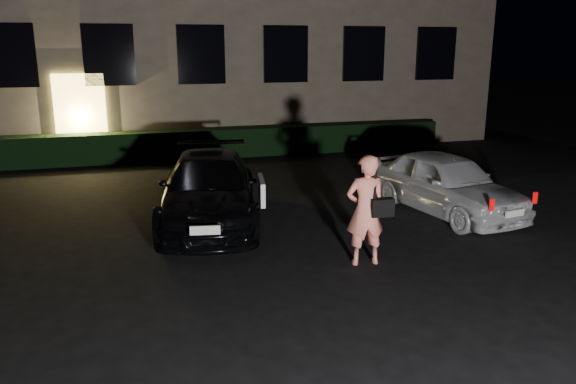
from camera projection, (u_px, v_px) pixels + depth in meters
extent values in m
plane|color=black|center=(327.00, 310.00, 7.14)|extent=(80.00, 80.00, 0.00)
cube|color=#FFDD5D|center=(81.00, 118.00, 16.04)|extent=(1.40, 0.10, 2.50)
cube|color=black|center=(8.00, 56.00, 15.14)|extent=(1.40, 0.10, 1.70)
cube|color=black|center=(109.00, 55.00, 15.84)|extent=(1.40, 0.10, 1.70)
cube|color=black|center=(201.00, 55.00, 16.54)|extent=(1.40, 0.10, 1.70)
cube|color=black|center=(286.00, 54.00, 17.24)|extent=(1.40, 0.10, 1.70)
cube|color=black|center=(364.00, 54.00, 17.95)|extent=(1.40, 0.10, 1.70)
cube|color=black|center=(436.00, 54.00, 18.65)|extent=(1.40, 0.10, 1.70)
cube|color=black|center=(207.00, 143.00, 16.78)|extent=(15.00, 0.70, 0.85)
imported|color=black|center=(209.00, 189.00, 10.66)|extent=(2.50, 4.59, 1.26)
cube|color=white|center=(262.00, 190.00, 9.95)|extent=(0.24, 0.90, 0.42)
cube|color=silver|center=(205.00, 230.00, 8.51)|extent=(0.46, 0.12, 0.14)
imported|color=silver|center=(446.00, 183.00, 11.16)|extent=(2.02, 3.78, 1.22)
cube|color=red|center=(492.00, 205.00, 9.44)|extent=(0.08, 0.06, 0.20)
cube|color=red|center=(535.00, 198.00, 9.87)|extent=(0.08, 0.06, 0.20)
cube|color=silver|center=(515.00, 213.00, 9.67)|extent=(0.41, 0.10, 0.12)
imported|color=#F5806E|center=(366.00, 210.00, 8.47)|extent=(0.65, 0.45, 1.71)
cube|color=black|center=(382.00, 207.00, 8.39)|extent=(0.36, 0.18, 0.27)
cube|color=black|center=(375.00, 182.00, 8.30)|extent=(0.04, 0.06, 0.53)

